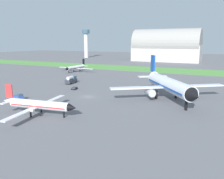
{
  "coord_description": "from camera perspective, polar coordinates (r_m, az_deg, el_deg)",
  "views": [
    {
      "loc": [
        40.37,
        -63.57,
        17.78
      ],
      "look_at": [
        8.29,
        0.94,
        3.0
      ],
      "focal_mm": 37.82,
      "sensor_mm": 36.0,
      "label": 1
    }
  ],
  "objects": [
    {
      "name": "ground_plane",
      "position": [
        77.38,
        -5.82,
        -1.75
      ],
      "size": [
        600.0,
        600.0,
        0.0
      ],
      "primitive_type": "plane",
      "color": "slate"
    },
    {
      "name": "grass_taxiway_strip",
      "position": [
        153.03,
        11.0,
        4.72
      ],
      "size": [
        360.0,
        28.0,
        0.08
      ],
      "primitive_type": "cube",
      "color": "#549342",
      "rests_on": "ground_plane"
    },
    {
      "name": "airplane_taxiing_turboprop",
      "position": [
        141.69,
        -8.74,
        5.31
      ],
      "size": [
        23.81,
        20.35,
        7.14
      ],
      "rotation": [
        0.0,
        0.0,
        4.7
      ],
      "color": "white",
      "rests_on": "ground_plane"
    },
    {
      "name": "airplane_foreground_turboprop",
      "position": [
        60.35,
        -17.44,
        -3.49
      ],
      "size": [
        20.59,
        23.95,
        7.2
      ],
      "rotation": [
        0.0,
        0.0,
        0.16
      ],
      "color": "white",
      "rests_on": "ground_plane"
    },
    {
      "name": "airplane_midfield_jet",
      "position": [
        74.73,
        13.43,
        1.14
      ],
      "size": [
        30.86,
        31.2,
        12.88
      ],
      "rotation": [
        0.0,
        0.0,
        5.35
      ],
      "color": "silver",
      "rests_on": "ground_plane"
    },
    {
      "name": "pushback_tug_near_gate",
      "position": [
        78.63,
        -21.63,
        -1.62
      ],
      "size": [
        3.94,
        2.81,
        1.95
      ],
      "rotation": [
        0.0,
        0.0,
        6.02
      ],
      "color": "#334FB2",
      "rests_on": "ground_plane"
    },
    {
      "name": "baggage_cart_midfield",
      "position": [
        89.44,
        -9.08,
        0.35
      ],
      "size": [
        2.24,
        2.71,
        0.9
      ],
      "rotation": [
        0.0,
        0.0,
        4.94
      ],
      "color": "#2D333D",
      "rests_on": "ground_plane"
    },
    {
      "name": "fuel_truck_by_runway",
      "position": [
        102.55,
        -9.83,
        2.33
      ],
      "size": [
        3.16,
        6.71,
        3.29
      ],
      "rotation": [
        0.0,
        0.0,
        1.67
      ],
      "color": "#2D333D",
      "rests_on": "ground_plane"
    },
    {
      "name": "hangar_distant",
      "position": [
        218.98,
        13.01,
        10.09
      ],
      "size": [
        59.13,
        24.29,
        28.58
      ],
      "color": "#BCB7B2",
      "rests_on": "ground_plane"
    },
    {
      "name": "control_tower",
      "position": [
        265.0,
        -6.29,
        11.58
      ],
      "size": [
        8.0,
        8.0,
        29.98
      ],
      "color": "silver",
      "rests_on": "ground_plane"
    }
  ]
}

